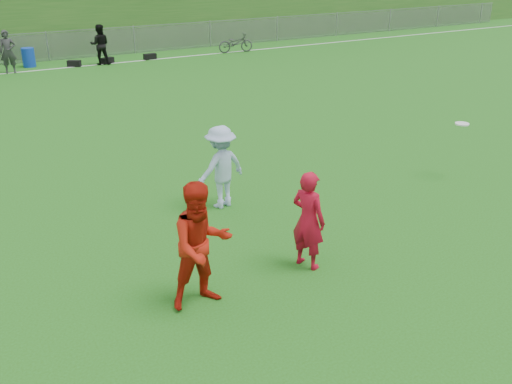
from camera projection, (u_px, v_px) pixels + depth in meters
ground at (291, 250)px, 9.65m from camera, size 120.00×120.00×0.00m
sideline_far at (59, 68)px, 24.01m from camera, size 60.00×0.10×0.01m
fence at (48, 46)px, 25.36m from camera, size 58.00×0.06×1.30m
berm at (8, 6)px, 33.80m from camera, size 120.00×18.00×3.00m
gear_bags at (83, 63)px, 24.51m from camera, size 7.37×0.52×0.26m
player_red_left at (308, 220)px, 8.86m from camera, size 0.57×0.69×1.62m
player_red_center at (202, 245)px, 7.85m from camera, size 0.93×0.73×1.86m
player_blue at (221, 167)px, 10.97m from camera, size 1.16×0.81×1.64m
frisbee at (462, 124)px, 12.24m from camera, size 0.30×0.30×0.03m
recycling_bin at (29, 57)px, 24.20m from camera, size 0.61×0.61×0.79m
bicycle at (236, 43)px, 27.49m from camera, size 1.77×0.85×0.89m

